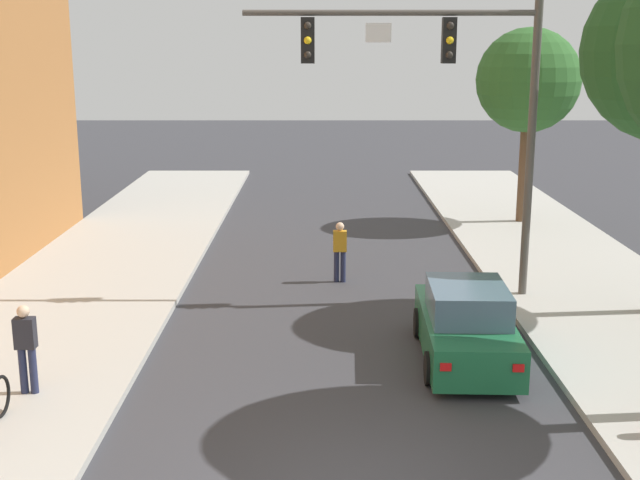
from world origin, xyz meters
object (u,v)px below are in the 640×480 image
Objects in this scene: pedestrian_sidewalk_left_walker at (24,345)px; street_tree_third at (526,81)px; pedestrian_crossing_road at (338,249)px; traffic_signal_mast at (449,82)px; car_lead_green at (464,326)px.

street_tree_third is at bearing 50.25° from pedestrian_sidewalk_left_walker.
street_tree_third is (6.58, 7.19, 4.12)m from pedestrian_crossing_road.
pedestrian_sidewalk_left_walker is (-8.29, -6.05, -4.30)m from traffic_signal_mast.
street_tree_third is (12.31, 14.80, 3.97)m from pedestrian_sidewalk_left_walker.
street_tree_third is (4.02, 8.75, -0.33)m from traffic_signal_mast.
traffic_signal_mast is at bearing -31.27° from pedestrian_crossing_road.
traffic_signal_mast reaches higher than car_lead_green.
pedestrian_crossing_road is (-2.40, 5.65, 0.19)m from car_lead_green.
street_tree_third reaches higher than car_lead_green.
street_tree_third reaches higher than pedestrian_crossing_road.
pedestrian_crossing_road is at bearing 148.73° from traffic_signal_mast.
pedestrian_crossing_road is at bearing 112.98° from car_lead_green.
traffic_signal_mast is 11.13m from pedestrian_sidewalk_left_walker.
pedestrian_sidewalk_left_walker is at bearing -166.48° from car_lead_green.
pedestrian_sidewalk_left_walker is 19.65m from street_tree_third.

